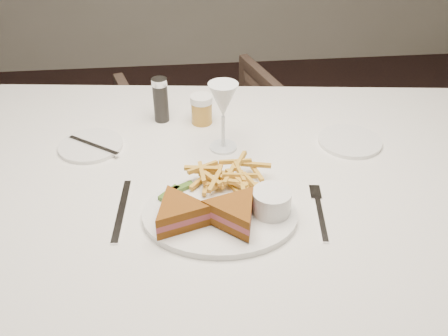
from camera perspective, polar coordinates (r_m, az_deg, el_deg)
table at (r=1.41m, az=-0.21°, el=-13.13°), size 1.51×1.10×0.75m
chair_far at (r=2.09m, az=-1.92°, el=2.86°), size 0.75×0.72×0.64m
table_setting at (r=1.10m, az=-0.68°, el=-0.71°), size 0.82×0.64×0.18m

